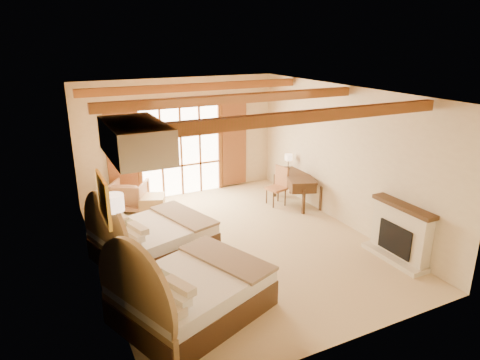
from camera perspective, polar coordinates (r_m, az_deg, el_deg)
floor at (r=9.24m, az=-0.53°, el=-8.49°), size 7.00×7.00×0.00m
wall_back at (r=11.78m, az=-8.03°, el=5.61°), size 5.50×0.00×5.50m
wall_left at (r=7.90m, az=-18.82°, el=-1.72°), size 0.00×7.00×7.00m
wall_right at (r=10.09m, az=13.67°, el=3.07°), size 0.00×7.00×7.00m
ceiling at (r=8.29m, az=-0.59°, el=11.61°), size 7.00×7.00×0.00m
ceiling_beams at (r=8.31m, az=-0.59°, el=10.79°), size 5.39×4.60×0.18m
french_doors at (r=11.80m, az=-7.86°, el=3.89°), size 3.95×0.08×2.60m
fireplace at (r=9.00m, az=20.51°, el=-6.91°), size 0.46×1.40×1.16m
painting at (r=7.16m, az=-17.70°, el=-2.42°), size 0.06×0.95×0.75m
canopy_valance at (r=5.68m, az=-13.78°, el=5.27°), size 0.70×1.40×0.45m
bed_near at (r=6.92m, az=-7.57°, el=-14.53°), size 2.79×2.36×1.46m
bed_far at (r=8.76m, az=-12.32°, el=-7.45°), size 2.56×2.14×1.40m
nightstand at (r=8.02m, az=-15.49°, el=-11.56°), size 0.56×0.56×0.54m
floor_lamp at (r=7.66m, az=-16.43°, el=-3.65°), size 0.35×0.35×1.66m
armchair at (r=11.21m, az=-14.51°, el=-1.99°), size 1.14×1.15×0.77m
ottoman at (r=10.97m, az=-11.59°, el=-3.16°), size 0.76×0.76×0.43m
desk at (r=11.35m, az=7.64°, el=-1.03°), size 1.10×1.62×0.80m
desk_chair at (r=11.25m, az=4.93°, el=-1.75°), size 0.54×0.54×1.01m
desk_lamp at (r=11.62m, az=6.49°, el=2.96°), size 0.20×0.20×0.40m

